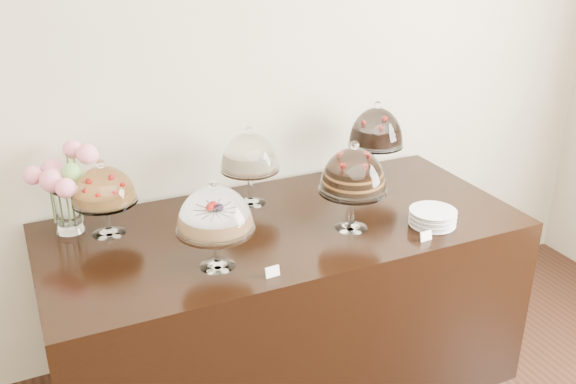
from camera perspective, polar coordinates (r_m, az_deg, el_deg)
name	(u,v)px	position (r m, az deg, el deg)	size (l,w,h in m)	color
wall_back	(206,74)	(3.20, -7.27, 10.37)	(5.00, 0.04, 3.00)	#C1B79B
display_counter	(284,305)	(3.20, -0.38, -10.05)	(2.20, 1.00, 0.90)	black
cake_stand_sugar_sponge	(215,213)	(2.54, -6.52, -1.88)	(0.32, 0.32, 0.38)	white
cake_stand_choco_layer	(353,174)	(2.84, 5.82, 1.64)	(0.31, 0.31, 0.42)	white
cake_stand_cheesecake	(250,155)	(3.09, -3.44, 3.29)	(0.29, 0.29, 0.40)	white
cake_stand_dark_choco	(376,130)	(3.38, 7.86, 5.46)	(0.29, 0.29, 0.44)	white
cake_stand_fruit_tart	(104,188)	(2.91, -16.08, 0.31)	(0.29, 0.29, 0.35)	white
flower_vase	(64,183)	(2.98, -19.33, 0.76)	(0.32, 0.30, 0.40)	white
plate_stack	(433,218)	(3.02, 12.73, -2.23)	(0.21, 0.21, 0.07)	silver
price_card_left	(272,272)	(2.55, -1.39, -7.09)	(0.06, 0.01, 0.04)	white
price_card_right	(426,236)	(2.88, 12.17, -3.84)	(0.06, 0.01, 0.04)	white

